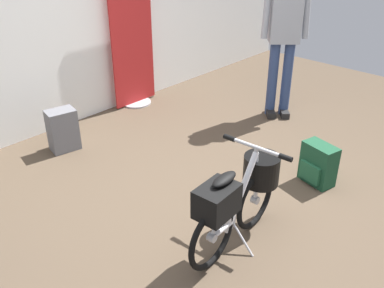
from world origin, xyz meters
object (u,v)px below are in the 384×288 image
at_px(floor_banner_stand, 133,48).
at_px(folding_bike_foreground, 240,196).
at_px(backpack_on_floor, 318,164).
at_px(handbag_on_floor, 63,130).
at_px(visitor_browsing, 285,27).

distance_m(floor_banner_stand, folding_bike_foreground, 2.74).
bearing_deg(backpack_on_floor, floor_banner_stand, 88.07).
relative_size(floor_banner_stand, handbag_on_floor, 3.75).
bearing_deg(visitor_browsing, backpack_on_floor, -133.37).
bearing_deg(handbag_on_floor, folding_bike_foreground, -87.62).
height_order(floor_banner_stand, backpack_on_floor, floor_banner_stand).
xyz_separation_m(visitor_browsing, backpack_on_floor, (-1.00, -1.06, -0.83)).
relative_size(visitor_browsing, handbag_on_floor, 4.19).
height_order(backpack_on_floor, handbag_on_floor, handbag_on_floor).
distance_m(folding_bike_foreground, handbag_on_floor, 2.11).
bearing_deg(folding_bike_foreground, backpack_on_floor, -2.04).
bearing_deg(handbag_on_floor, floor_banner_stand, 16.46).
relative_size(folding_bike_foreground, visitor_browsing, 0.57).
bearing_deg(floor_banner_stand, visitor_browsing, -57.64).
bearing_deg(floor_banner_stand, handbag_on_floor, -163.54).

